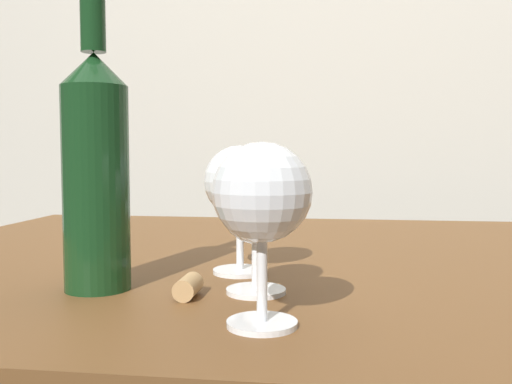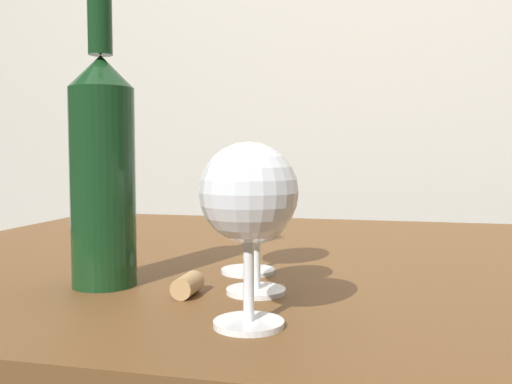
# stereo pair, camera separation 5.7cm
# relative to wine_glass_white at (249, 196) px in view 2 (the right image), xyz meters

# --- Properties ---
(back_wall) EXTENTS (5.00, 0.08, 2.60)m
(back_wall) POSITION_rel_wine_glass_white_xyz_m (0.08, 1.37, 0.43)
(back_wall) COLOR beige
(back_wall) RESTS_ON ground_plane
(dining_table) EXTENTS (1.35, 0.89, 0.76)m
(dining_table) POSITION_rel_wine_glass_white_xyz_m (0.08, 0.33, -0.20)
(dining_table) COLOR brown
(dining_table) RESTS_ON ground_plane
(wine_glass_white) EXTENTS (0.08, 0.08, 0.15)m
(wine_glass_white) POSITION_rel_wine_glass_white_xyz_m (0.00, 0.00, 0.00)
(wine_glass_white) COLOR white
(wine_glass_white) RESTS_ON dining_table
(wine_glass_merlot) EXTENTS (0.07, 0.07, 0.12)m
(wine_glass_merlot) POSITION_rel_wine_glass_white_xyz_m (-0.02, 0.11, -0.03)
(wine_glass_merlot) COLOR white
(wine_glass_merlot) RESTS_ON dining_table
(wine_glass_cabernet) EXTENTS (0.09, 0.09, 0.15)m
(wine_glass_cabernet) POSITION_rel_wine_glass_white_xyz_m (-0.05, 0.20, -0.00)
(wine_glass_cabernet) COLOR white
(wine_glass_cabernet) RESTS_ON dining_table
(wine_bottle) EXTENTS (0.07, 0.07, 0.33)m
(wine_bottle) POSITION_rel_wine_glass_white_xyz_m (-0.19, 0.10, 0.02)
(wine_bottle) COLOR #143819
(wine_bottle) RESTS_ON dining_table
(cork) EXTENTS (0.02, 0.04, 0.02)m
(cork) POSITION_rel_wine_glass_white_xyz_m (-0.09, 0.08, -0.10)
(cork) COLOR tan
(cork) RESTS_ON dining_table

